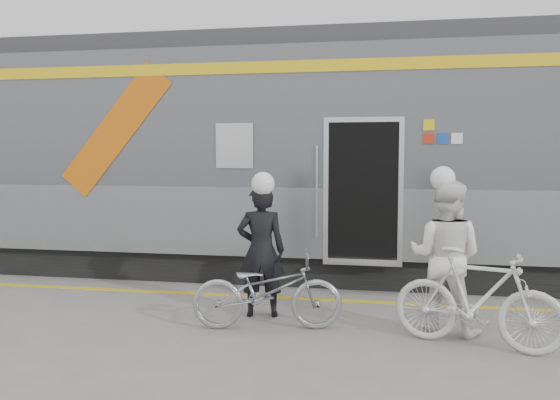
% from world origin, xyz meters
% --- Properties ---
extents(ground, '(90.00, 90.00, 0.00)m').
position_xyz_m(ground, '(0.00, 0.00, 0.00)').
color(ground, slate).
rests_on(ground, ground).
extents(train, '(24.00, 3.17, 4.10)m').
position_xyz_m(train, '(-1.85, 4.19, 2.05)').
color(train, black).
rests_on(train, ground).
extents(safety_strip, '(24.00, 0.12, 0.01)m').
position_xyz_m(safety_strip, '(0.00, 2.15, 0.00)').
color(safety_strip, gold).
rests_on(safety_strip, ground).
extents(man, '(0.70, 0.53, 1.73)m').
position_xyz_m(man, '(-0.90, 1.17, 0.87)').
color(man, black).
rests_on(man, ground).
extents(bicycle_left, '(1.90, 0.97, 0.95)m').
position_xyz_m(bicycle_left, '(-0.70, 0.62, 0.48)').
color(bicycle_left, '#94969B').
rests_on(bicycle_left, ground).
extents(woman, '(1.05, 0.93, 1.82)m').
position_xyz_m(woman, '(1.42, 0.91, 0.91)').
color(woman, white).
rests_on(woman, ground).
extents(bicycle_right, '(1.91, 1.05, 1.10)m').
position_xyz_m(bicycle_right, '(1.72, 0.36, 0.55)').
color(bicycle_right, beige).
rests_on(bicycle_right, ground).
extents(helmet_man, '(0.30, 0.30, 0.30)m').
position_xyz_m(helmet_man, '(-0.90, 1.17, 1.88)').
color(helmet_man, white).
rests_on(helmet_man, man).
extents(helmet_woman, '(0.29, 0.29, 0.29)m').
position_xyz_m(helmet_woman, '(1.42, 0.91, 1.97)').
color(helmet_woman, white).
rests_on(helmet_woman, woman).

